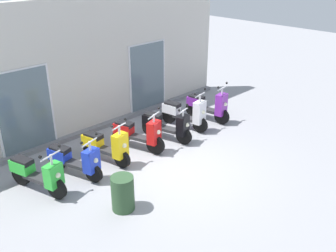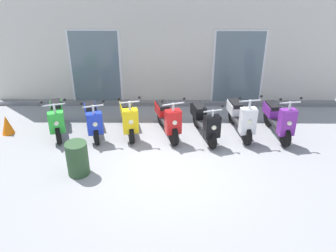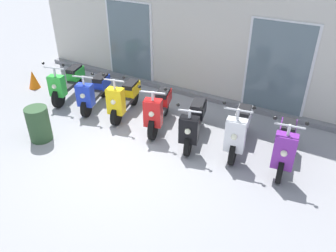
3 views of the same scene
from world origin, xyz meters
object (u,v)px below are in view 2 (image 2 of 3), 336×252
object	(u,v)px
scooter_black	(205,121)
traffic_cone	(7,125)
scooter_blue	(93,119)
scooter_purple	(279,119)
scooter_green	(57,118)
trash_bin	(77,159)
scooter_yellow	(128,118)
scooter_white	(241,117)
scooter_red	(167,119)

from	to	relation	value
scooter_black	traffic_cone	size ratio (longest dim) A/B	3.03
scooter_blue	traffic_cone	size ratio (longest dim) A/B	2.93
scooter_black	traffic_cone	xyz separation A→B (m)	(-5.17, 0.13, -0.20)
scooter_purple	traffic_cone	xyz separation A→B (m)	(-7.07, 0.07, -0.24)
scooter_blue	scooter_purple	world-z (taller)	scooter_purple
scooter_green	traffic_cone	world-z (taller)	scooter_green
trash_bin	traffic_cone	world-z (taller)	trash_bin
scooter_yellow	scooter_purple	distance (m)	3.87
scooter_black	scooter_purple	size ratio (longest dim) A/B	1.00
traffic_cone	trash_bin	bearing A→B (deg)	-38.11
scooter_green	scooter_white	distance (m)	4.79
scooter_green	scooter_red	distance (m)	2.89
scooter_yellow	scooter_black	size ratio (longest dim) A/B	0.95
scooter_white	scooter_black	bearing A→B (deg)	-170.28
trash_bin	scooter_blue	bearing A→B (deg)	90.09
scooter_green	scooter_black	size ratio (longest dim) A/B	1.00
traffic_cone	scooter_purple	bearing A→B (deg)	-0.61
scooter_green	scooter_purple	distance (m)	5.74
scooter_green	traffic_cone	size ratio (longest dim) A/B	3.02
scooter_yellow	traffic_cone	distance (m)	3.21
scooter_red	scooter_white	distance (m)	1.90
scooter_blue	scooter_red	xyz separation A→B (m)	(1.95, -0.04, 0.03)
scooter_blue	scooter_black	distance (m)	2.90
scooter_red	scooter_purple	bearing A→B (deg)	-1.18
scooter_white	traffic_cone	world-z (taller)	scooter_white
scooter_white	scooter_blue	bearing A→B (deg)	-179.88
scooter_green	scooter_purple	size ratio (longest dim) A/B	1.00
scooter_green	scooter_blue	bearing A→B (deg)	-1.12
scooter_blue	scooter_yellow	distance (m)	0.93
scooter_black	scooter_purple	bearing A→B (deg)	1.68
scooter_green	scooter_yellow	distance (m)	1.87
scooter_green	trash_bin	distance (m)	2.06
scooter_red	scooter_white	size ratio (longest dim) A/B	0.97
scooter_blue	trash_bin	xyz separation A→B (m)	(0.00, -1.81, -0.05)
scooter_red	traffic_cone	bearing A→B (deg)	179.78
trash_bin	traffic_cone	size ratio (longest dim) A/B	1.48
scooter_yellow	scooter_red	bearing A→B (deg)	-3.26
scooter_yellow	scooter_purple	world-z (taller)	scooter_purple
scooter_white	scooter_purple	bearing A→B (deg)	-6.46
scooter_white	trash_bin	world-z (taller)	scooter_white
scooter_blue	scooter_black	bearing A→B (deg)	-3.06
scooter_red	scooter_white	bearing A→B (deg)	1.47
scooter_green	scooter_blue	distance (m)	0.94
scooter_yellow	scooter_black	world-z (taller)	scooter_yellow
trash_bin	scooter_purple	bearing A→B (deg)	19.64
scooter_white	traffic_cone	size ratio (longest dim) A/B	3.11
scooter_white	traffic_cone	bearing A→B (deg)	-179.69
scooter_blue	scooter_yellow	size ratio (longest dim) A/B	1.02
scooter_purple	trash_bin	world-z (taller)	scooter_purple
scooter_blue	scooter_white	size ratio (longest dim) A/B	0.94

